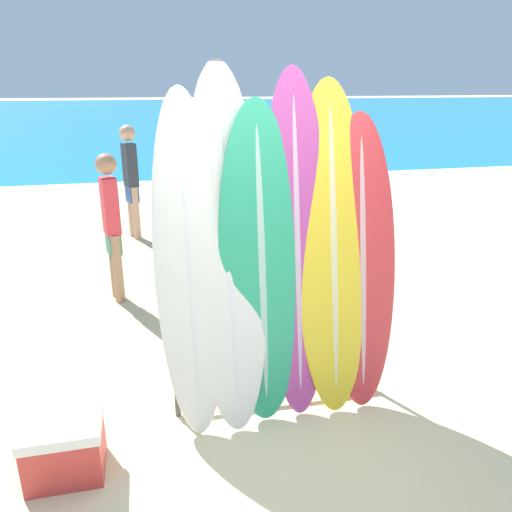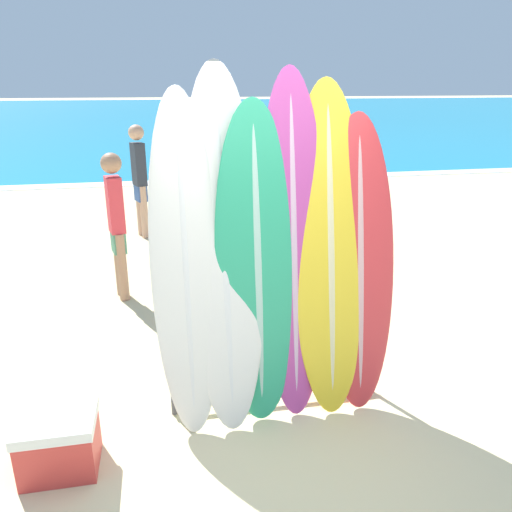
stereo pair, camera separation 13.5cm
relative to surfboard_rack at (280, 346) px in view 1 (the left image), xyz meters
name	(u,v)px [view 1 (the left image)]	position (x,y,z in m)	size (l,w,h in m)	color
ground_plane	(307,472)	(-0.02, -0.76, -0.49)	(160.00, 160.00, 0.00)	beige
ocean_water	(150,113)	(-0.02, 38.50, -0.49)	(120.00, 60.00, 0.01)	teal
surfboard_rack	(280,346)	(0.00, 0.00, 0.00)	(1.60, 0.04, 0.91)	#47474C
surfboard_slot_0	(189,265)	(-0.64, 0.03, 0.69)	(0.48, 0.64, 2.36)	silver
surfboard_slot_1	(228,250)	(-0.37, 0.06, 0.78)	(0.56, 0.74, 2.53)	silver
surfboard_slot_2	(261,266)	(-0.14, 0.01, 0.65)	(0.60, 0.47, 2.28)	#289E70
surfboard_slot_3	(297,249)	(0.12, 0.03, 0.75)	(0.50, 0.49, 2.49)	#B23D8E
surfboard_slot_4	(332,251)	(0.39, 0.02, 0.72)	(0.57, 0.57, 2.41)	yellow
surfboard_slot_5	(361,265)	(0.62, 0.00, 0.60)	(0.54, 0.47, 2.18)	red
person_near_water	(210,174)	(0.13, 4.71, 0.49)	(0.30, 0.24, 1.79)	#846047
person_mid_beach	(209,159)	(0.45, 7.13, 0.36)	(0.26, 0.26, 1.56)	#A87A5B
person_far_left	(112,223)	(-1.28, 2.30, 0.42)	(0.22, 0.28, 1.66)	#A87A5B
person_far_right	(131,178)	(-1.10, 4.73, 0.47)	(0.24, 0.29, 1.76)	tan
cooler_box	(65,447)	(-1.51, -0.43, -0.29)	(0.48, 0.39, 0.39)	red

